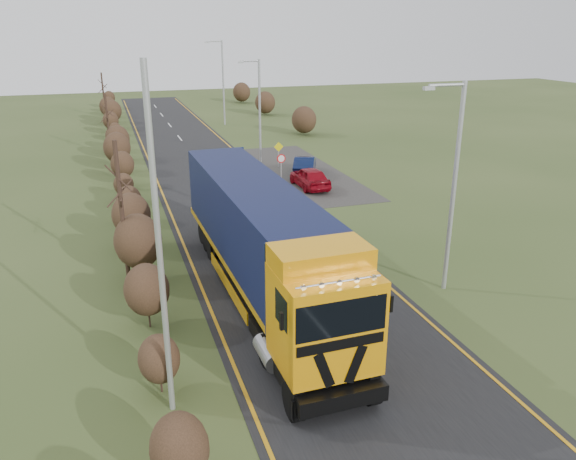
{
  "coord_description": "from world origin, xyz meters",
  "views": [
    {
      "loc": [
        -6.81,
        -18.41,
        10.16
      ],
      "look_at": [
        0.18,
        2.97,
        1.98
      ],
      "focal_mm": 35.0,
      "sensor_mm": 36.0,
      "label": 1
    }
  ],
  "objects_px": {
    "car_red_hatchback": "(310,178)",
    "car_blue_sedan": "(305,165)",
    "lorry": "(261,237)",
    "speed_sign": "(281,164)",
    "streetlight_near": "(453,181)"
  },
  "relations": [
    {
      "from": "car_blue_sedan",
      "to": "speed_sign",
      "type": "xyz_separation_m",
      "value": [
        -2.51,
        -2.29,
        0.81
      ]
    },
    {
      "from": "speed_sign",
      "to": "lorry",
      "type": "bearing_deg",
      "value": -110.14
    },
    {
      "from": "lorry",
      "to": "speed_sign",
      "type": "distance_m",
      "value": 16.73
    },
    {
      "from": "streetlight_near",
      "to": "speed_sign",
      "type": "relative_size",
      "value": 3.86
    },
    {
      "from": "lorry",
      "to": "streetlight_near",
      "type": "distance_m",
      "value": 7.68
    },
    {
      "from": "car_blue_sedan",
      "to": "streetlight_near",
      "type": "relative_size",
      "value": 0.49
    },
    {
      "from": "car_blue_sedan",
      "to": "streetlight_near",
      "type": "bearing_deg",
      "value": 110.77
    },
    {
      "from": "car_blue_sedan",
      "to": "lorry",
      "type": "bearing_deg",
      "value": 89.03
    },
    {
      "from": "lorry",
      "to": "speed_sign",
      "type": "height_order",
      "value": "lorry"
    },
    {
      "from": "car_red_hatchback",
      "to": "car_blue_sedan",
      "type": "bearing_deg",
      "value": -106.04
    },
    {
      "from": "lorry",
      "to": "speed_sign",
      "type": "bearing_deg",
      "value": 68.62
    },
    {
      "from": "car_blue_sedan",
      "to": "speed_sign",
      "type": "height_order",
      "value": "speed_sign"
    },
    {
      "from": "car_blue_sedan",
      "to": "speed_sign",
      "type": "bearing_deg",
      "value": 66.04
    },
    {
      "from": "lorry",
      "to": "car_red_hatchback",
      "type": "bearing_deg",
      "value": 61.82
    },
    {
      "from": "car_red_hatchback",
      "to": "speed_sign",
      "type": "xyz_separation_m",
      "value": [
        -1.62,
        1.18,
        0.78
      ]
    }
  ]
}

